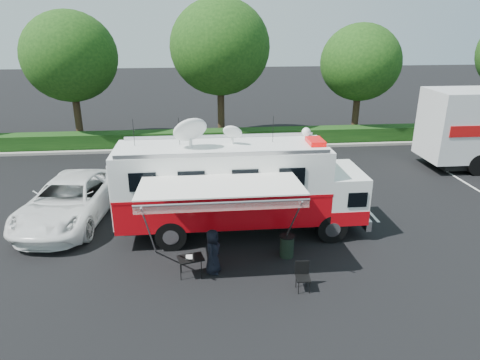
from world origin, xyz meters
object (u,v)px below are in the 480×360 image
(command_truck, at_px, (239,186))
(trash_bin, at_px, (287,246))
(folding_table, at_px, (191,259))
(white_suv, at_px, (73,220))

(command_truck, distance_m, trash_bin, 2.80)
(folding_table, relative_size, trash_bin, 1.14)
(command_truck, relative_size, folding_table, 10.25)
(command_truck, xyz_separation_m, white_suv, (-6.55, 1.66, -1.85))
(trash_bin, bearing_deg, folding_table, -164.29)
(white_suv, height_order, folding_table, white_suv)
(folding_table, bearing_deg, trash_bin, 15.71)
(command_truck, xyz_separation_m, folding_table, (-1.78, -2.82, -1.24))
(folding_table, height_order, trash_bin, trash_bin)
(command_truck, bearing_deg, folding_table, -122.22)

